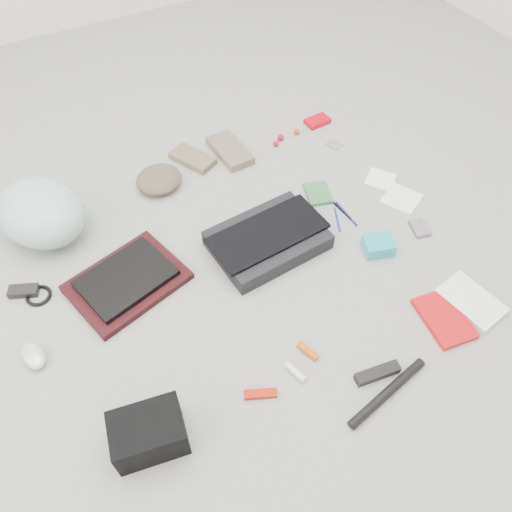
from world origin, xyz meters
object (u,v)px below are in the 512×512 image
book_red (444,318)px  accordion_wallet (378,246)px  messenger_bag (268,240)px  laptop (126,278)px  camera_bag (149,433)px  bike_helmet (41,213)px

book_red → accordion_wallet: size_ratio=1.89×
messenger_bag → laptop: bearing=166.9°
camera_bag → accordion_wallet: camera_bag is taller
messenger_bag → book_red: size_ratio=1.98×
laptop → accordion_wallet: 0.89m
messenger_bag → laptop: 0.51m
messenger_bag → book_red: 0.65m
messenger_bag → accordion_wallet: 0.40m
laptop → camera_bag: size_ratio=1.53×
bike_helmet → accordion_wallet: size_ratio=3.36×
camera_bag → messenger_bag: bearing=46.7°
messenger_bag → camera_bag: bearing=-147.7°
messenger_bag → bike_helmet: size_ratio=1.12×
book_red → accordion_wallet: accordion_wallet is taller
bike_helmet → book_red: bike_helmet is taller
camera_bag → book_red: (0.97, -0.08, -0.05)m
camera_bag → accordion_wallet: bearing=25.0°
bike_helmet → camera_bag: bike_helmet is taller
laptop → accordion_wallet: (0.85, -0.29, -0.01)m
camera_bag → laptop: bearing=87.7°
camera_bag → book_red: bearing=5.2°
camera_bag → book_red: size_ratio=0.98×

